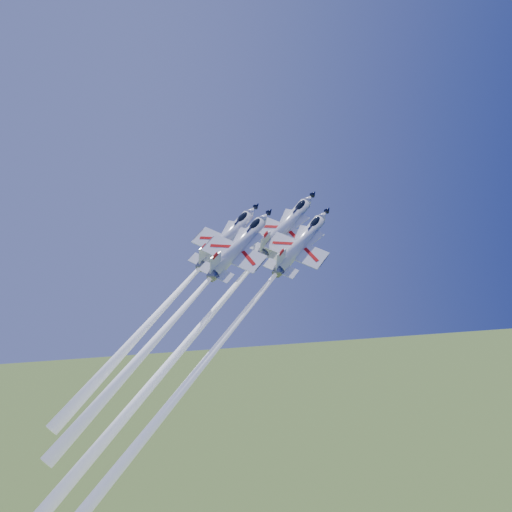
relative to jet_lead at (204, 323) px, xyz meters
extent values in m
cylinder|color=white|center=(16.17, 9.42, 14.16)|extent=(6.80, 10.51, 11.85)
cone|color=white|center=(21.65, 12.61, 18.97)|extent=(3.60, 3.81, 3.75)
cone|color=black|center=(22.92, 13.35, 20.08)|extent=(1.81, 1.92, 1.88)
cone|color=slate|center=(11.11, 6.47, 9.73)|extent=(3.24, 3.06, 2.84)
ellipsoid|color=black|center=(19.49, 11.01, 17.85)|extent=(3.37, 2.81, 3.12)
cube|color=black|center=(18.25, 10.16, 17.05)|extent=(1.08, 0.84, 1.05)
cube|color=white|center=(15.32, 9.05, 13.14)|extent=(10.27, 9.31, 6.02)
cube|color=white|center=(17.08, 11.54, 15.98)|extent=(3.47, 2.50, 2.69)
cube|color=white|center=(18.94, 9.63, 15.13)|extent=(3.47, 2.50, 2.69)
cube|color=white|center=(11.88, 6.97, 10.29)|extent=(5.52, 5.06, 3.20)
cube|color=white|center=(11.57, 5.98, 11.86)|extent=(2.94, 3.24, 4.15)
cube|color=red|center=(11.36, 5.19, 13.18)|extent=(1.24, 1.05, 1.33)
cube|color=black|center=(16.47, 10.05, 13.40)|extent=(8.17, 5.00, 7.05)
sphere|color=white|center=(10.92, 6.36, 9.56)|extent=(1.25, 1.29, 1.25)
cone|color=white|center=(-7.35, -4.27, -6.45)|extent=(18.31, 34.78, 41.25)
cylinder|color=white|center=(5.57, 9.31, 12.30)|extent=(6.51, 10.05, 11.33)
cone|color=white|center=(10.81, 12.36, 16.89)|extent=(3.44, 3.65, 3.59)
cone|color=black|center=(12.03, 13.07, 17.96)|extent=(1.74, 1.84, 1.80)
cone|color=slate|center=(0.73, 6.49, 8.05)|extent=(3.10, 2.93, 2.72)
ellipsoid|color=black|center=(8.74, 10.83, 15.83)|extent=(3.22, 2.69, 2.99)
cube|color=black|center=(7.56, 10.02, 15.05)|extent=(1.03, 0.80, 1.01)
cube|color=white|center=(4.76, 8.95, 11.32)|extent=(9.83, 8.91, 5.76)
cube|color=white|center=(6.44, 11.34, 14.03)|extent=(3.32, 2.39, 2.57)
cube|color=white|center=(8.22, 9.51, 13.22)|extent=(3.32, 2.39, 2.57)
cube|color=white|center=(1.46, 6.96, 8.59)|extent=(5.28, 4.84, 3.06)
cube|color=white|center=(1.17, 6.01, 10.09)|extent=(2.81, 3.10, 3.97)
cube|color=red|center=(0.97, 5.26, 11.35)|extent=(1.19, 1.01, 1.27)
cube|color=black|center=(5.85, 9.91, 11.57)|extent=(7.82, 4.78, 6.75)
sphere|color=white|center=(0.54, 6.38, 7.89)|extent=(1.20, 1.24, 1.20)
cone|color=white|center=(-10.78, -0.21, -2.03)|extent=(12.32, 22.40, 26.31)
cylinder|color=white|center=(16.45, 2.13, 11.79)|extent=(6.33, 9.78, 11.02)
cone|color=white|center=(21.55, 5.10, 16.26)|extent=(3.35, 3.55, 3.49)
cone|color=black|center=(22.73, 5.79, 17.30)|extent=(1.69, 1.79, 1.75)
cone|color=slate|center=(11.74, -0.61, 7.66)|extent=(3.01, 2.85, 2.64)
ellipsoid|color=black|center=(19.54, 3.61, 15.22)|extent=(3.14, 2.61, 2.91)
cube|color=black|center=(18.39, 2.82, 14.47)|extent=(1.01, 0.78, 0.98)
cube|color=white|center=(15.66, 1.79, 10.84)|extent=(9.56, 8.67, 5.60)
cube|color=white|center=(17.30, 4.11, 13.48)|extent=(3.23, 2.33, 2.50)
cube|color=white|center=(19.03, 2.33, 12.69)|extent=(3.23, 2.33, 2.50)
cube|color=white|center=(12.46, -0.15, 8.18)|extent=(5.13, 4.71, 2.98)
cube|color=white|center=(12.17, -1.07, 9.64)|extent=(2.73, 3.01, 3.86)
cube|color=red|center=(11.98, -1.81, 10.87)|extent=(1.15, 0.98, 1.24)
cube|color=black|center=(16.73, 2.71, 11.08)|extent=(7.60, 4.65, 6.56)
sphere|color=white|center=(11.56, -0.72, 7.51)|extent=(1.17, 1.20, 1.17)
cone|color=white|center=(-6.25, -11.08, -8.10)|extent=(17.73, 33.81, 40.13)
cylinder|color=white|center=(5.61, 0.35, 11.72)|extent=(6.25, 9.65, 10.88)
cone|color=white|center=(10.64, 3.28, 16.13)|extent=(3.31, 3.50, 3.44)
cone|color=black|center=(11.81, 3.96, 17.16)|extent=(1.67, 1.76, 1.73)
cone|color=slate|center=(0.96, -2.35, 7.64)|extent=(2.98, 2.81, 2.61)
ellipsoid|color=black|center=(8.66, 1.81, 15.11)|extent=(3.10, 2.58, 2.87)
cube|color=black|center=(7.52, 1.04, 14.36)|extent=(0.99, 0.77, 0.97)
cube|color=white|center=(4.83, 0.01, 10.78)|extent=(9.43, 8.56, 5.53)
cube|color=white|center=(6.44, 2.31, 13.38)|extent=(3.19, 2.30, 2.47)
cube|color=white|center=(8.15, 0.55, 12.60)|extent=(3.19, 2.30, 2.47)
cube|color=white|center=(1.66, -1.90, 8.16)|extent=(5.07, 4.65, 2.94)
cube|color=white|center=(1.38, -2.81, 9.60)|extent=(2.70, 2.97, 3.81)
cube|color=red|center=(1.19, -3.53, 10.81)|extent=(1.14, 0.97, 1.22)
cube|color=black|center=(5.88, 0.93, 11.02)|extent=(7.50, 4.59, 6.48)
sphere|color=white|center=(0.78, -2.46, 7.49)|extent=(1.15, 1.19, 1.15)
cone|color=white|center=(-10.59, -9.08, -2.48)|extent=(12.25, 22.39, 26.33)
camera|label=1|loc=(-14.28, -85.99, 19.73)|focal=40.00mm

